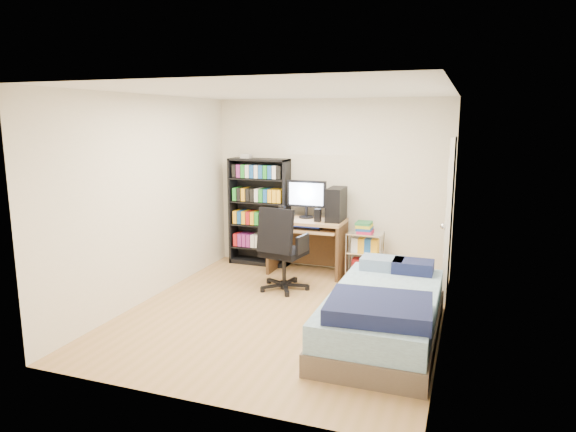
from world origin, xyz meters
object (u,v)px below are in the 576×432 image
at_px(computer_desk, 316,224).
at_px(office_chair, 282,264).
at_px(bed, 383,314).
at_px(media_shelf, 259,211).

bearing_deg(computer_desk, office_chair, -102.09).
height_order(office_chair, bed, office_chair).
relative_size(media_shelf, bed, 0.78).
height_order(computer_desk, office_chair, computer_desk).
height_order(media_shelf, office_chair, media_shelf).
bearing_deg(office_chair, computer_desk, 86.88).
bearing_deg(office_chair, bed, -27.08).
distance_m(media_shelf, computer_desk, 0.97).
height_order(media_shelf, bed, media_shelf).
distance_m(media_shelf, bed, 3.16).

